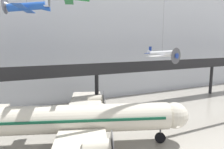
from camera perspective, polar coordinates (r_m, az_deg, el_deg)
hangar_back_wall at (r=43.98m, az=-8.40°, el=9.49°), size 140.00×3.00×25.77m
mezzanine_walkway at (r=35.48m, az=-3.90°, el=0.89°), size 110.00×3.20×9.04m
airliner_silver_main at (r=24.51m, az=-10.44°, el=-12.45°), size 27.00×31.51×9.83m
suspended_plane_blue_trainer at (r=33.29m, az=-23.18°, el=17.37°), size 6.78×8.05×5.12m
suspended_plane_white_twin at (r=34.33m, az=14.14°, el=5.71°), size 7.18×5.97×12.25m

